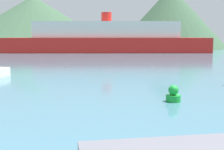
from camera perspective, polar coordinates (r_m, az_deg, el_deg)
name	(u,v)px	position (r m, az deg, el deg)	size (l,w,h in m)	color
ferry_distant	(106,39)	(53.84, -1.02, 6.61)	(34.70, 7.62, 6.78)	red
buoy_marker	(173,95)	(13.60, 11.15, -3.56)	(0.63, 0.63, 0.72)	green
hill_central	(34,22)	(82.62, -14.11, 9.46)	(41.77, 41.77, 12.81)	#38563D
hill_east	(171,18)	(73.18, 10.65, 10.24)	(25.48, 25.48, 13.77)	#38563D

